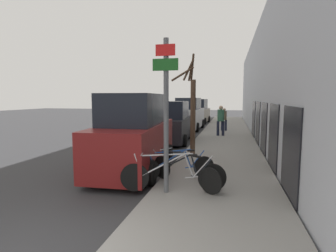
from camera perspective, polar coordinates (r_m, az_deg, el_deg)
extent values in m
plane|color=#333335|center=(14.28, 1.65, -3.62)|extent=(80.00, 80.00, 0.00)
cube|color=gray|center=(16.74, 12.40, -2.06)|extent=(3.20, 32.00, 0.15)
cube|color=#B2B7C1|center=(16.66, 18.75, 8.67)|extent=(0.20, 32.00, 6.50)
cube|color=black|center=(6.63, 25.05, -5.11)|extent=(0.03, 1.74, 2.08)
cube|color=black|center=(9.08, 21.90, -2.09)|extent=(0.03, 1.74, 2.08)
cube|color=black|center=(11.55, 20.11, -0.35)|extent=(0.03, 1.74, 2.08)
cube|color=black|center=(14.04, 18.95, 0.78)|extent=(0.03, 1.74, 2.08)
cube|color=black|center=(16.54, 18.13, 1.56)|extent=(0.03, 1.74, 2.08)
cylinder|color=#595B60|center=(6.15, -0.41, 1.90)|extent=(0.12, 0.12, 3.62)
cube|color=red|center=(6.16, -0.59, 16.22)|extent=(0.46, 0.02, 0.26)
cube|color=#19591E|center=(6.11, -0.58, 13.23)|extent=(0.60, 0.02, 0.27)
cylinder|color=black|center=(6.51, -7.27, -11.04)|extent=(0.68, 0.19, 0.69)
cylinder|color=black|center=(6.53, 9.58, -11.04)|extent=(0.68, 0.19, 0.69)
cylinder|color=#B7B7BC|center=(6.37, -0.96, -8.39)|extent=(1.03, 0.27, 0.57)
cylinder|color=#B7B7BC|center=(6.31, -0.11, -6.26)|extent=(1.20, 0.31, 0.09)
cylinder|color=#B7B7BC|center=(6.39, 4.58, -8.61)|extent=(0.22, 0.08, 0.50)
cylinder|color=#B7B7BC|center=(6.48, 6.66, -10.88)|extent=(0.65, 0.17, 0.08)
cylinder|color=#B7B7BC|center=(6.42, 7.53, -8.79)|extent=(0.48, 0.14, 0.56)
cylinder|color=#B7B7BC|center=(6.42, -6.47, -8.55)|extent=(0.22, 0.08, 0.60)
cube|color=black|center=(6.33, 5.45, -6.30)|extent=(0.21, 0.12, 0.04)
cylinder|color=#99999E|center=(6.34, -5.66, -5.98)|extent=(0.12, 0.43, 0.02)
cylinder|color=black|center=(7.45, -1.31, -8.98)|extent=(0.56, 0.38, 0.64)
cylinder|color=black|center=(6.36, 9.21, -11.73)|extent=(0.56, 0.38, 0.64)
cylinder|color=black|center=(6.94, 2.24, -7.58)|extent=(0.81, 0.54, 0.53)
cylinder|color=black|center=(6.83, 2.76, -5.86)|extent=(0.94, 0.62, 0.08)
cylinder|color=black|center=(6.59, 5.70, -8.57)|extent=(0.19, 0.14, 0.46)
cylinder|color=black|center=(6.53, 7.11, -11.01)|extent=(0.51, 0.34, 0.08)
cylinder|color=black|center=(6.41, 7.73, -9.23)|extent=(0.39, 0.26, 0.52)
cylinder|color=black|center=(7.32, -0.87, -7.04)|extent=(0.19, 0.14, 0.56)
cube|color=black|center=(6.48, 6.30, -6.60)|extent=(0.21, 0.18, 0.04)
cylinder|color=#99999E|center=(7.21, -0.42, -5.03)|extent=(0.26, 0.38, 0.02)
cylinder|color=black|center=(7.25, -4.18, -9.56)|extent=(0.56, 0.30, 0.61)
cylinder|color=black|center=(7.65, 7.79, -8.77)|extent=(0.56, 0.30, 0.61)
cylinder|color=#1E4799|center=(7.30, 0.46, -7.17)|extent=(0.81, 0.43, 0.50)
cylinder|color=#1E4799|center=(7.27, 1.08, -5.51)|extent=(0.94, 0.49, 0.08)
cylinder|color=#1E4799|center=(7.44, 4.36, -7.12)|extent=(0.19, 0.12, 0.44)
cylinder|color=#1E4799|center=(7.55, 5.80, -8.77)|extent=(0.51, 0.28, 0.07)
cylinder|color=#1E4799|center=(7.53, 6.39, -7.15)|extent=(0.39, 0.21, 0.49)
cylinder|color=#1E4799|center=(7.20, -3.56, -7.55)|extent=(0.18, 0.11, 0.53)
cube|color=black|center=(7.41, 4.96, -5.33)|extent=(0.21, 0.16, 0.04)
cylinder|color=#99999E|center=(7.16, -2.95, -5.51)|extent=(0.22, 0.40, 0.02)
cube|color=maroon|center=(8.80, -7.24, -4.06)|extent=(2.07, 4.78, 1.38)
cube|color=black|center=(8.49, -7.72, 3.63)|extent=(1.75, 2.53, 0.99)
cylinder|color=black|center=(10.53, -9.52, -5.43)|extent=(0.26, 0.65, 0.64)
cylinder|color=black|center=(10.08, 0.12, -5.86)|extent=(0.26, 0.65, 0.64)
cylinder|color=black|center=(7.93, -16.59, -9.44)|extent=(0.26, 0.65, 0.64)
cylinder|color=black|center=(7.33, -3.81, -10.48)|extent=(0.26, 0.65, 0.64)
cube|color=black|center=(14.49, 0.97, -0.51)|extent=(1.83, 4.36, 1.15)
cube|color=black|center=(14.24, 0.84, 3.56)|extent=(1.60, 2.29, 0.92)
cylinder|color=black|center=(16.02, -1.13, -1.46)|extent=(0.24, 0.61, 0.61)
cylinder|color=black|center=(15.73, 4.98, -1.62)|extent=(0.24, 0.61, 0.61)
cylinder|color=black|center=(13.46, -3.73, -2.92)|extent=(0.24, 0.61, 0.61)
cylinder|color=black|center=(13.10, 3.53, -3.17)|extent=(0.24, 0.61, 0.61)
cube|color=silver|center=(20.17, 4.61, 1.74)|extent=(1.85, 4.69, 1.39)
cube|color=black|center=(19.94, 4.53, 4.91)|extent=(1.61, 2.46, 0.85)
cylinder|color=black|center=(21.79, 3.08, 0.64)|extent=(0.24, 0.69, 0.68)
cylinder|color=black|center=(21.50, 7.55, 0.52)|extent=(0.24, 0.69, 0.68)
cylinder|color=black|center=(19.00, 1.25, -0.16)|extent=(0.24, 0.69, 0.68)
cylinder|color=black|center=(18.67, 6.36, -0.31)|extent=(0.24, 0.69, 0.68)
cube|color=gray|center=(25.68, 6.47, 2.40)|extent=(2.08, 4.29, 1.21)
cube|color=black|center=(25.47, 6.43, 4.79)|extent=(1.77, 2.27, 0.94)
cylinder|color=black|center=(27.16, 5.09, 1.62)|extent=(0.26, 0.62, 0.60)
cylinder|color=black|center=(26.84, 8.88, 1.52)|extent=(0.26, 0.62, 0.60)
cylinder|color=black|center=(24.64, 3.82, 1.18)|extent=(0.26, 0.62, 0.60)
cylinder|color=black|center=(24.29, 8.00, 1.06)|extent=(0.26, 0.62, 0.60)
cylinder|color=#1E2338|center=(16.12, 10.82, -0.50)|extent=(0.16, 0.16, 0.88)
cylinder|color=#1E2338|center=(16.17, 11.91, -0.50)|extent=(0.16, 0.16, 0.88)
cylinder|color=#33664C|center=(16.08, 11.42, 2.29)|extent=(0.40, 0.40, 0.69)
sphere|color=tan|center=(16.05, 11.46, 3.95)|extent=(0.24, 0.24, 0.24)
cylinder|color=#1E2338|center=(18.62, 11.66, 0.18)|extent=(0.14, 0.14, 0.76)
cylinder|color=#1E2338|center=(18.66, 12.48, 0.17)|extent=(0.14, 0.14, 0.76)
cylinder|color=brown|center=(18.58, 12.12, 2.27)|extent=(0.35, 0.35, 0.60)
sphere|color=tan|center=(18.56, 12.15, 3.51)|extent=(0.21, 0.21, 0.21)
cylinder|color=#4C3828|center=(10.57, 5.44, 1.91)|extent=(0.21, 0.21, 2.98)
cylinder|color=#4C3828|center=(10.74, 4.48, 12.05)|extent=(0.53, 0.33, 0.83)
cylinder|color=#4C3828|center=(10.82, 3.14, 11.21)|extent=(1.00, 0.41, 0.56)
cylinder|color=#4C3828|center=(10.87, 5.06, 12.25)|extent=(0.36, 0.59, 0.93)
cylinder|color=#4C3828|center=(10.95, 5.32, 12.49)|extent=(0.28, 0.75, 1.04)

